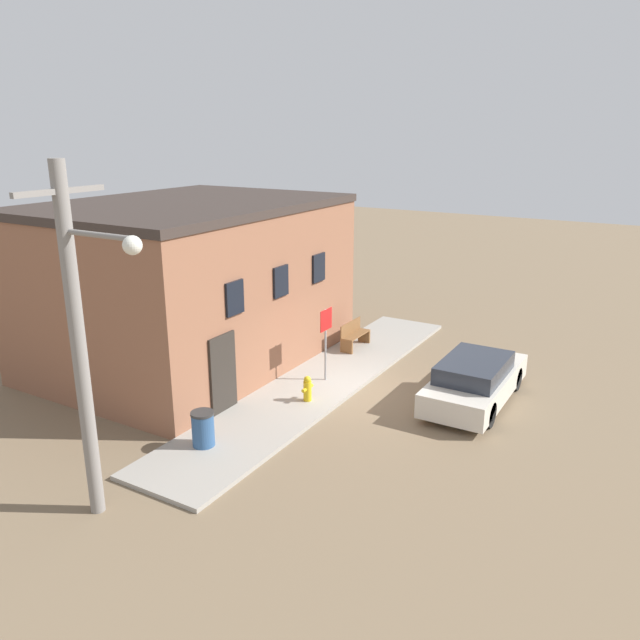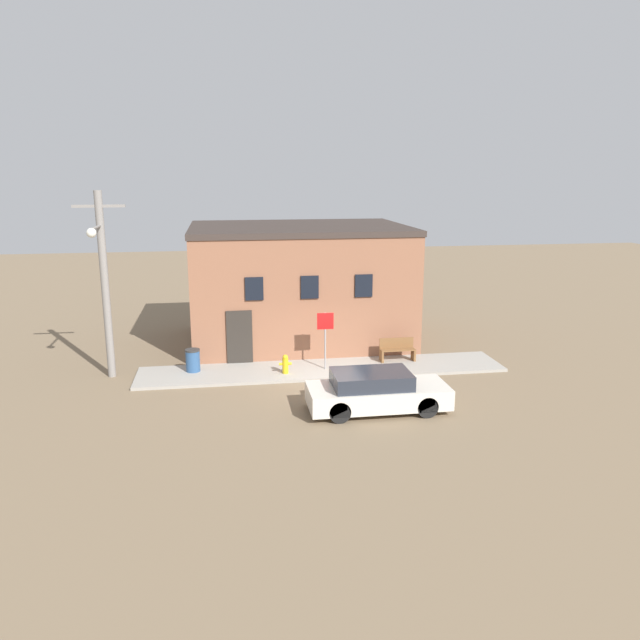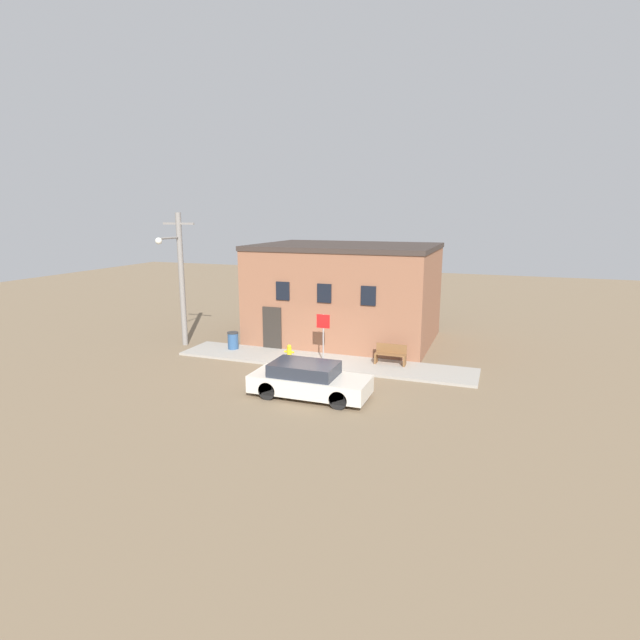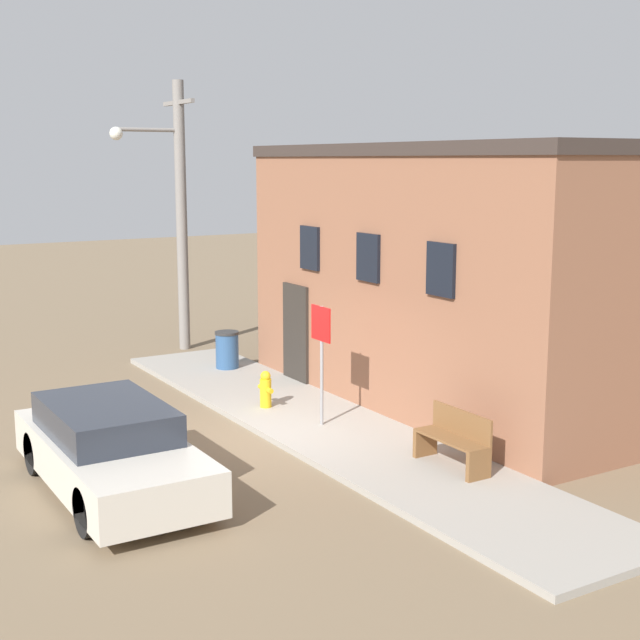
% 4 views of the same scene
% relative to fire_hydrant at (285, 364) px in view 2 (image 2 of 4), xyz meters
% --- Properties ---
extents(ground_plane, '(80.00, 80.00, 0.00)m').
position_rel_fire_hydrant_xyz_m(ground_plane, '(1.46, -0.81, -0.47)').
color(ground_plane, '#7A664C').
extents(sidewalk, '(13.88, 2.44, 0.11)m').
position_rel_fire_hydrant_xyz_m(sidewalk, '(1.46, 0.41, -0.41)').
color(sidewalk, '#9E998E').
rests_on(sidewalk, ground).
extents(brick_building, '(9.31, 6.97, 5.15)m').
position_rel_fire_hydrant_xyz_m(brick_building, '(1.14, 5.05, 2.11)').
color(brick_building, '#8E5B42').
rests_on(brick_building, ground).
extents(fire_hydrant, '(0.47, 0.22, 0.72)m').
position_rel_fire_hydrant_xyz_m(fire_hydrant, '(0.00, 0.00, 0.00)').
color(fire_hydrant, gold).
rests_on(fire_hydrant, sidewalk).
extents(stop_sign, '(0.62, 0.06, 2.17)m').
position_rel_fire_hydrant_xyz_m(stop_sign, '(1.55, 0.32, 1.15)').
color(stop_sign, gray).
rests_on(stop_sign, sidewalk).
extents(bench, '(1.38, 0.44, 0.89)m').
position_rel_fire_hydrant_xyz_m(bench, '(4.54, 0.93, 0.08)').
color(bench, brown).
rests_on(bench, sidewalk).
extents(trash_bin, '(0.55, 0.55, 0.85)m').
position_rel_fire_hydrant_xyz_m(trash_bin, '(-3.40, 0.78, 0.07)').
color(trash_bin, '#2D517F').
rests_on(trash_bin, sidewalk).
extents(utility_pole, '(1.80, 1.92, 6.78)m').
position_rel_fire_hydrant_xyz_m(utility_pole, '(-6.37, 0.86, 3.18)').
color(utility_pole, gray).
rests_on(utility_pole, ground).
extents(parked_car, '(4.43, 1.78, 1.30)m').
position_rel_fire_hydrant_xyz_m(parked_car, '(2.49, -3.89, 0.17)').
color(parked_car, black).
rests_on(parked_car, ground).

